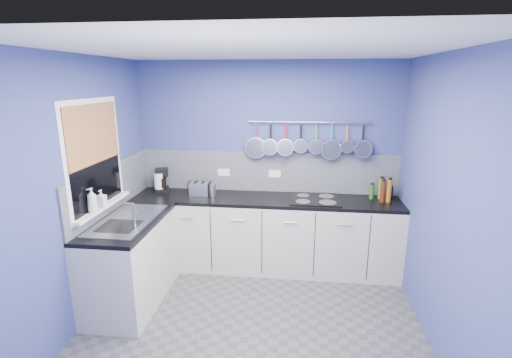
% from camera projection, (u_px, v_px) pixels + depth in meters
% --- Properties ---
extents(floor, '(3.20, 3.00, 0.02)m').
position_uv_depth(floor, '(252.00, 327.00, 3.58)').
color(floor, '#47474C').
rests_on(floor, ground).
extents(ceiling, '(3.20, 3.00, 0.02)m').
position_uv_depth(ceiling, '(251.00, 48.00, 2.93)').
color(ceiling, white).
rests_on(ceiling, ground).
extents(wall_back, '(3.20, 0.02, 2.50)m').
position_uv_depth(wall_back, '(267.00, 164.00, 4.70)').
color(wall_back, navy).
rests_on(wall_back, ground).
extents(wall_front, '(3.20, 0.02, 2.50)m').
position_uv_depth(wall_front, '(211.00, 299.00, 1.81)').
color(wall_front, navy).
rests_on(wall_front, ground).
extents(wall_left, '(0.02, 3.00, 2.50)m').
position_uv_depth(wall_left, '(77.00, 195.00, 3.44)').
color(wall_left, navy).
rests_on(wall_left, ground).
extents(wall_right, '(0.02, 3.00, 2.50)m').
position_uv_depth(wall_right, '(446.00, 209.00, 3.07)').
color(wall_right, navy).
rests_on(wall_right, ground).
extents(backsplash_back, '(3.20, 0.02, 0.50)m').
position_uv_depth(backsplash_back, '(267.00, 172.00, 4.71)').
color(backsplash_back, gray).
rests_on(backsplash_back, wall_back).
extents(backsplash_left, '(0.02, 1.80, 0.50)m').
position_uv_depth(backsplash_left, '(113.00, 187.00, 4.04)').
color(backsplash_left, gray).
rests_on(backsplash_left, wall_left).
extents(cabinet_run_back, '(3.20, 0.60, 0.86)m').
position_uv_depth(cabinet_run_back, '(264.00, 234.00, 4.62)').
color(cabinet_run_back, beige).
rests_on(cabinet_run_back, ground).
extents(worktop_back, '(3.20, 0.60, 0.04)m').
position_uv_depth(worktop_back, '(265.00, 199.00, 4.50)').
color(worktop_back, black).
rests_on(worktop_back, cabinet_run_back).
extents(cabinet_run_left, '(0.60, 1.20, 0.86)m').
position_uv_depth(cabinet_run_left, '(132.00, 263.00, 3.90)').
color(cabinet_run_left, beige).
rests_on(cabinet_run_left, ground).
extents(worktop_left, '(0.60, 1.20, 0.04)m').
position_uv_depth(worktop_left, '(128.00, 222.00, 3.79)').
color(worktop_left, black).
rests_on(worktop_left, cabinet_run_left).
extents(window_frame, '(0.01, 1.00, 1.10)m').
position_uv_depth(window_frame, '(95.00, 156.00, 3.65)').
color(window_frame, white).
rests_on(window_frame, wall_left).
extents(window_glass, '(0.01, 0.90, 1.00)m').
position_uv_depth(window_glass, '(95.00, 156.00, 3.65)').
color(window_glass, black).
rests_on(window_glass, wall_left).
extents(bamboo_blind, '(0.01, 0.90, 0.55)m').
position_uv_depth(bamboo_blind, '(93.00, 133.00, 3.59)').
color(bamboo_blind, '#A46136').
rests_on(bamboo_blind, wall_left).
extents(window_sill, '(0.10, 0.98, 0.03)m').
position_uv_depth(window_sill, '(103.00, 206.00, 3.78)').
color(window_sill, white).
rests_on(window_sill, wall_left).
extents(sink_unit, '(0.50, 0.95, 0.01)m').
position_uv_depth(sink_unit, '(128.00, 220.00, 3.78)').
color(sink_unit, silver).
rests_on(sink_unit, worktop_left).
extents(mixer_tap, '(0.12, 0.08, 0.26)m').
position_uv_depth(mixer_tap, '(134.00, 215.00, 3.56)').
color(mixer_tap, silver).
rests_on(mixer_tap, worktop_left).
extents(socket_left, '(0.15, 0.01, 0.09)m').
position_uv_depth(socket_left, '(224.00, 172.00, 4.76)').
color(socket_left, white).
rests_on(socket_left, backsplash_back).
extents(socket_right, '(0.15, 0.01, 0.09)m').
position_uv_depth(socket_right, '(275.00, 174.00, 4.69)').
color(socket_right, white).
rests_on(socket_right, backsplash_back).
extents(pot_rail, '(1.45, 0.02, 0.02)m').
position_uv_depth(pot_rail, '(309.00, 122.00, 4.45)').
color(pot_rail, silver).
rests_on(pot_rail, wall_back).
extents(soap_bottle_a, '(0.12, 0.12, 0.24)m').
position_uv_depth(soap_bottle_a, '(92.00, 200.00, 3.54)').
color(soap_bottle_a, white).
rests_on(soap_bottle_a, window_sill).
extents(soap_bottle_b, '(0.08, 0.08, 0.17)m').
position_uv_depth(soap_bottle_b, '(101.00, 198.00, 3.71)').
color(soap_bottle_b, white).
rests_on(soap_bottle_b, window_sill).
extents(paper_towel, '(0.12, 0.12, 0.25)m').
position_uv_depth(paper_towel, '(159.00, 183.00, 4.67)').
color(paper_towel, white).
rests_on(paper_towel, worktop_back).
extents(coffee_maker, '(0.21, 0.23, 0.29)m').
position_uv_depth(coffee_maker, '(162.00, 180.00, 4.70)').
color(coffee_maker, black).
rests_on(coffee_maker, worktop_back).
extents(toaster, '(0.26, 0.16, 0.16)m').
position_uv_depth(toaster, '(200.00, 189.00, 4.59)').
color(toaster, silver).
rests_on(toaster, worktop_back).
extents(canister, '(0.11, 0.11, 0.14)m').
position_uv_depth(canister, '(212.00, 190.00, 4.57)').
color(canister, silver).
rests_on(canister, worktop_back).
extents(hob, '(0.58, 0.51, 0.01)m').
position_uv_depth(hob, '(315.00, 199.00, 4.42)').
color(hob, black).
rests_on(hob, worktop_back).
extents(pan_0, '(0.26, 0.06, 0.45)m').
position_uv_depth(pan_0, '(256.00, 140.00, 4.57)').
color(pan_0, silver).
rests_on(pan_0, pot_rail).
extents(pan_1, '(0.20, 0.12, 0.39)m').
position_uv_depth(pan_1, '(271.00, 138.00, 4.55)').
color(pan_1, silver).
rests_on(pan_1, pot_rail).
extents(pan_2, '(0.21, 0.10, 0.40)m').
position_uv_depth(pan_2, '(286.00, 139.00, 4.53)').
color(pan_2, silver).
rests_on(pan_2, pot_rail).
extents(pan_3, '(0.18, 0.08, 0.37)m').
position_uv_depth(pan_3, '(301.00, 138.00, 4.50)').
color(pan_3, silver).
rests_on(pan_3, pot_rail).
extents(pan_4, '(0.18, 0.11, 0.37)m').
position_uv_depth(pan_4, '(316.00, 138.00, 4.48)').
color(pan_4, silver).
rests_on(pan_4, pot_rail).
extents(pan_5, '(0.25, 0.08, 0.44)m').
position_uv_depth(pan_5, '(331.00, 141.00, 4.47)').
color(pan_5, silver).
rests_on(pan_5, pot_rail).
extents(pan_6, '(0.16, 0.11, 0.35)m').
position_uv_depth(pan_6, '(347.00, 138.00, 4.44)').
color(pan_6, silver).
rests_on(pan_6, pot_rail).
extents(pan_7, '(0.21, 0.10, 0.40)m').
position_uv_depth(pan_7, '(363.00, 140.00, 4.42)').
color(pan_7, silver).
rests_on(pan_7, pot_rail).
extents(condiment_0, '(0.07, 0.07, 0.16)m').
position_uv_depth(condiment_0, '(390.00, 193.00, 4.41)').
color(condiment_0, black).
rests_on(condiment_0, worktop_back).
extents(condiment_1, '(0.07, 0.07, 0.25)m').
position_uv_depth(condiment_1, '(381.00, 188.00, 4.44)').
color(condiment_1, '#3F721E').
rests_on(condiment_1, worktop_back).
extents(condiment_2, '(0.05, 0.05, 0.17)m').
position_uv_depth(condiment_2, '(372.00, 192.00, 4.44)').
color(condiment_2, '#265919').
rests_on(condiment_2, worktop_back).
extents(condiment_3, '(0.06, 0.06, 0.27)m').
position_uv_depth(condiment_3, '(389.00, 191.00, 4.31)').
color(condiment_3, '#8C5914').
rests_on(condiment_3, worktop_back).
extents(condiment_4, '(0.06, 0.06, 0.25)m').
position_uv_depth(condiment_4, '(383.00, 191.00, 4.31)').
color(condiment_4, '#4C190C').
rests_on(condiment_4, worktop_back).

